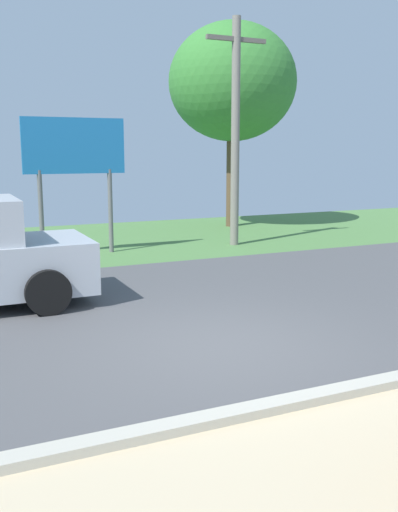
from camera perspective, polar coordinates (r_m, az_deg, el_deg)
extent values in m
cube|color=#4C4C4F|center=(9.78, -3.01, -5.71)|extent=(40.00, 8.00, 0.10)
cube|color=#4E7D41|center=(17.31, -12.78, 1.16)|extent=(40.00, 8.00, 0.10)
cube|color=#B2AD9E|center=(6.41, 10.61, -13.87)|extent=(40.00, 0.24, 0.10)
cube|color=#2D3842|center=(10.50, -17.98, 3.16)|extent=(0.10, 1.70, 0.77)
cylinder|color=black|center=(11.69, -16.57, -1.28)|extent=(0.76, 0.28, 0.76)
cylinder|color=black|center=(9.76, -14.89, -3.48)|extent=(0.76, 0.28, 0.76)
cylinder|color=gray|center=(16.32, 3.65, 12.06)|extent=(0.24, 0.24, 6.26)
cube|color=#666056|center=(16.58, 3.76, 20.83)|extent=(1.80, 0.12, 0.12)
cylinder|color=slate|center=(14.96, -15.50, 4.06)|extent=(0.12, 0.12, 2.20)
cylinder|color=slate|center=(15.35, -8.84, 4.47)|extent=(0.12, 0.12, 2.20)
cube|color=#1E72B2|center=(15.05, -12.38, 10.72)|extent=(2.60, 0.10, 1.40)
cylinder|color=brown|center=(20.47, 3.26, 8.02)|extent=(0.36, 0.36, 3.60)
ellipsoid|color=#387F33|center=(20.58, 3.36, 16.96)|extent=(4.41, 4.41, 4.01)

